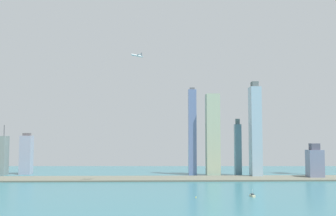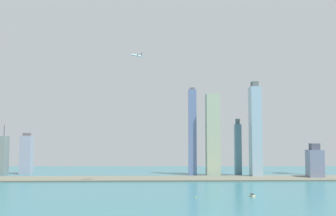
# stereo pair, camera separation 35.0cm
# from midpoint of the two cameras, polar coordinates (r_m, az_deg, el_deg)

# --- Properties ---
(waterfront_pier) EXTENTS (888.94, 78.68, 2.60)m
(waterfront_pier) POSITION_cam_midpoint_polar(r_m,az_deg,el_deg) (708.00, 3.33, -10.33)
(waterfront_pier) COLOR #606253
(waterfront_pier) RESTS_ON ground
(skyscraper_0) EXTENTS (19.93, 26.75, 182.20)m
(skyscraper_0) POSITION_cam_midpoint_polar(r_m,az_deg,el_deg) (759.93, 12.76, -3.27)
(skyscraper_0) COLOR #99B7CA
(skyscraper_0) RESTS_ON ground
(skyscraper_1) EXTENTS (22.70, 21.28, 83.64)m
(skyscraper_1) POSITION_cam_midpoint_polar(r_m,az_deg,el_deg) (845.63, -20.14, -6.44)
(skyscraper_1) COLOR #989EB4
(skyscraper_1) RESTS_ON ground
(skyscraper_2) EXTENTS (15.84, 13.64, 175.20)m
(skyscraper_2) POSITION_cam_midpoint_polar(r_m,az_deg,el_deg) (777.54, 3.62, -3.50)
(skyscraper_2) COLOR #6175A5
(skyscraper_2) RESTS_ON ground
(skyscraper_3) EXTENTS (27.23, 23.40, 64.01)m
(skyscraper_3) POSITION_cam_midpoint_polar(r_m,az_deg,el_deg) (766.66, 20.84, -7.55)
(skyscraper_3) COLOR slate
(skyscraper_3) RESTS_ON ground
(skyscraper_4) EXTENTS (26.48, 25.87, 160.73)m
(skyscraper_4) POSITION_cam_midpoint_polar(r_m,az_deg,el_deg) (769.34, 6.64, -3.92)
(skyscraper_4) COLOR #AAB99A
(skyscraper_4) RESTS_ON ground
(skyscraper_5) EXTENTS (12.99, 26.15, 99.92)m
(skyscraper_5) POSITION_cam_midpoint_polar(r_m,az_deg,el_deg) (843.28, -23.08, -6.45)
(skyscraper_5) COLOR gray
(skyscraper_5) RESTS_ON ground
(skyscraper_6) EXTENTS (12.75, 12.43, 111.85)m
(skyscraper_6) POSITION_cam_midpoint_polar(r_m,az_deg,el_deg) (784.91, 10.28, -5.91)
(skyscraper_6) COLOR slate
(skyscraper_6) RESTS_ON ground
(boat_3) EXTENTS (5.52, 11.77, 9.99)m
(boat_3) POSITION_cam_midpoint_polar(r_m,az_deg,el_deg) (517.99, 12.34, -12.49)
(boat_3) COLOR beige
(boat_3) RESTS_ON ground
(channel_buoy_1) EXTENTS (1.39, 1.39, 2.08)m
(channel_buoy_1) POSITION_cam_midpoint_polar(r_m,az_deg,el_deg) (500.13, 4.14, -12.94)
(channel_buoy_1) COLOR yellow
(channel_buoy_1) RESTS_ON ground
(airplane) EXTENTS (19.43, 19.47, 7.67)m
(airplane) POSITION_cam_midpoint_polar(r_m,az_deg,el_deg) (630.41, -4.60, 7.73)
(airplane) COLOR silver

